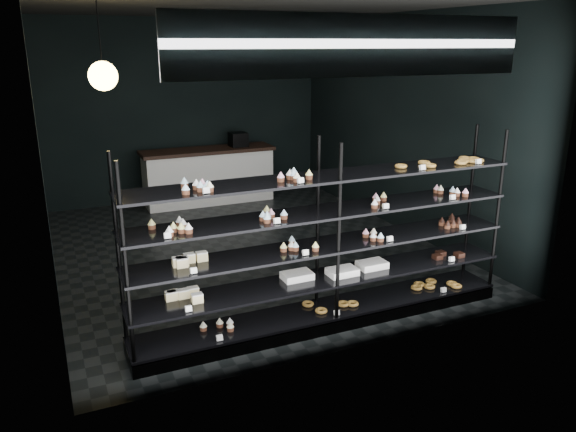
{
  "coord_description": "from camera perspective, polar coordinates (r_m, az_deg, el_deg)",
  "views": [
    {
      "loc": [
        -2.49,
        -7.06,
        2.77
      ],
      "look_at": [
        -0.19,
        -1.9,
        1.02
      ],
      "focal_mm": 35.0,
      "sensor_mm": 36.0,
      "label": 1
    }
  ],
  "objects": [
    {
      "name": "room",
      "position": [
        7.58,
        -4.63,
        8.23
      ],
      "size": [
        5.01,
        6.01,
        3.2
      ],
      "color": "black",
      "rests_on": "ground"
    },
    {
      "name": "service_counter",
      "position": [
        10.19,
        -8.02,
        4.15
      ],
      "size": [
        2.35,
        0.65,
        1.23
      ],
      "color": "silver",
      "rests_on": "room"
    },
    {
      "name": "signage",
      "position": [
        4.83,
        7.34,
        16.81
      ],
      "size": [
        3.3,
        0.05,
        0.5
      ],
      "color": "#0C1540",
      "rests_on": "room"
    },
    {
      "name": "pendant_lamp",
      "position": [
        6.14,
        -18.27,
        13.37
      ],
      "size": [
        0.29,
        0.29,
        0.88
      ],
      "color": "black",
      "rests_on": "room"
    },
    {
      "name": "display_shelf",
      "position": [
        5.65,
        3.83,
        -5.12
      ],
      "size": [
        4.0,
        0.5,
        1.91
      ],
      "color": "black",
      "rests_on": "room"
    }
  ]
}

